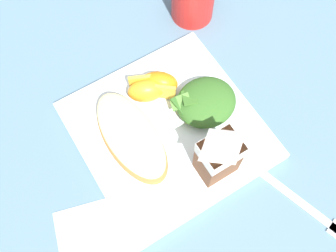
{
  "coord_description": "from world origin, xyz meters",
  "views": [
    {
      "loc": [
        0.14,
        0.22,
        0.6
      ],
      "look_at": [
        0.0,
        0.0,
        0.03
      ],
      "focal_mm": 42.13,
      "sensor_mm": 36.0,
      "label": 1
    }
  ],
  "objects_px": {
    "milk_carton": "(219,154)",
    "green_salad_pile": "(206,103)",
    "orange_wedge_middle": "(147,89)",
    "cheesy_pizza_bread": "(131,137)",
    "paper_napkin": "(96,239)",
    "metal_fork": "(307,207)",
    "orange_wedge_front": "(160,84)",
    "white_plate": "(168,130)"
  },
  "relations": [
    {
      "from": "white_plate",
      "to": "cheesy_pizza_bread",
      "type": "xyz_separation_m",
      "value": [
        0.06,
        -0.01,
        0.03
      ]
    },
    {
      "from": "white_plate",
      "to": "orange_wedge_middle",
      "type": "bearing_deg",
      "value": -92.62
    },
    {
      "from": "milk_carton",
      "to": "orange_wedge_front",
      "type": "bearing_deg",
      "value": -89.61
    },
    {
      "from": "milk_carton",
      "to": "paper_napkin",
      "type": "xyz_separation_m",
      "value": [
        0.21,
        -0.0,
        -0.07
      ]
    },
    {
      "from": "cheesy_pizza_bread",
      "to": "green_salad_pile",
      "type": "height_order",
      "value": "green_salad_pile"
    },
    {
      "from": "white_plate",
      "to": "cheesy_pizza_bread",
      "type": "bearing_deg",
      "value": -9.46
    },
    {
      "from": "cheesy_pizza_bread",
      "to": "green_salad_pile",
      "type": "relative_size",
      "value": 1.63
    },
    {
      "from": "milk_carton",
      "to": "orange_wedge_middle",
      "type": "height_order",
      "value": "milk_carton"
    },
    {
      "from": "orange_wedge_middle",
      "to": "metal_fork",
      "type": "distance_m",
      "value": 0.31
    },
    {
      "from": "orange_wedge_middle",
      "to": "paper_napkin",
      "type": "height_order",
      "value": "orange_wedge_middle"
    },
    {
      "from": "orange_wedge_middle",
      "to": "metal_fork",
      "type": "bearing_deg",
      "value": 111.11
    },
    {
      "from": "orange_wedge_middle",
      "to": "green_salad_pile",
      "type": "bearing_deg",
      "value": 133.28
    },
    {
      "from": "cheesy_pizza_bread",
      "to": "milk_carton",
      "type": "height_order",
      "value": "milk_carton"
    },
    {
      "from": "cheesy_pizza_bread",
      "to": "orange_wedge_middle",
      "type": "bearing_deg",
      "value": -136.5
    },
    {
      "from": "orange_wedge_front",
      "to": "orange_wedge_middle",
      "type": "relative_size",
      "value": 0.99
    },
    {
      "from": "metal_fork",
      "to": "milk_carton",
      "type": "bearing_deg",
      "value": -54.71
    },
    {
      "from": "orange_wedge_front",
      "to": "cheesy_pizza_bread",
      "type": "bearing_deg",
      "value": 33.95
    },
    {
      "from": "orange_wedge_middle",
      "to": "metal_fork",
      "type": "relative_size",
      "value": 0.38
    },
    {
      "from": "white_plate",
      "to": "orange_wedge_front",
      "type": "distance_m",
      "value": 0.08
    },
    {
      "from": "green_salad_pile",
      "to": "cheesy_pizza_bread",
      "type": "bearing_deg",
      "value": -5.19
    },
    {
      "from": "green_salad_pile",
      "to": "metal_fork",
      "type": "distance_m",
      "value": 0.22
    },
    {
      "from": "orange_wedge_front",
      "to": "metal_fork",
      "type": "relative_size",
      "value": 0.37
    },
    {
      "from": "metal_fork",
      "to": "cheesy_pizza_bread",
      "type": "bearing_deg",
      "value": -52.38
    },
    {
      "from": "milk_carton",
      "to": "green_salad_pile",
      "type": "bearing_deg",
      "value": -115.7
    },
    {
      "from": "green_salad_pile",
      "to": "milk_carton",
      "type": "bearing_deg",
      "value": 64.3
    },
    {
      "from": "cheesy_pizza_bread",
      "to": "orange_wedge_front",
      "type": "bearing_deg",
      "value": -146.05
    },
    {
      "from": "orange_wedge_front",
      "to": "paper_napkin",
      "type": "distance_m",
      "value": 0.26
    },
    {
      "from": "green_salad_pile",
      "to": "milk_carton",
      "type": "height_order",
      "value": "milk_carton"
    },
    {
      "from": "white_plate",
      "to": "paper_napkin",
      "type": "distance_m",
      "value": 0.2
    },
    {
      "from": "milk_carton",
      "to": "orange_wedge_middle",
      "type": "xyz_separation_m",
      "value": [
        0.02,
        -0.17,
        -0.04
      ]
    },
    {
      "from": "cheesy_pizza_bread",
      "to": "paper_napkin",
      "type": "bearing_deg",
      "value": 39.7
    },
    {
      "from": "milk_carton",
      "to": "orange_wedge_front",
      "type": "distance_m",
      "value": 0.17
    },
    {
      "from": "paper_napkin",
      "to": "green_salad_pile",
      "type": "bearing_deg",
      "value": -160.82
    },
    {
      "from": "cheesy_pizza_bread",
      "to": "paper_napkin",
      "type": "xyz_separation_m",
      "value": [
        0.12,
        0.1,
        -0.03
      ]
    },
    {
      "from": "cheesy_pizza_bread",
      "to": "metal_fork",
      "type": "bearing_deg",
      "value": 127.62
    },
    {
      "from": "green_salad_pile",
      "to": "orange_wedge_front",
      "type": "height_order",
      "value": "green_salad_pile"
    },
    {
      "from": "green_salad_pile",
      "to": "orange_wedge_front",
      "type": "relative_size",
      "value": 1.53
    },
    {
      "from": "orange_wedge_middle",
      "to": "milk_carton",
      "type": "bearing_deg",
      "value": 98.32
    },
    {
      "from": "orange_wedge_front",
      "to": "paper_napkin",
      "type": "bearing_deg",
      "value": 37.4
    },
    {
      "from": "cheesy_pizza_bread",
      "to": "paper_napkin",
      "type": "distance_m",
      "value": 0.16
    },
    {
      "from": "cheesy_pizza_bread",
      "to": "metal_fork",
      "type": "relative_size",
      "value": 0.93
    },
    {
      "from": "white_plate",
      "to": "orange_wedge_middle",
      "type": "distance_m",
      "value": 0.08
    }
  ]
}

